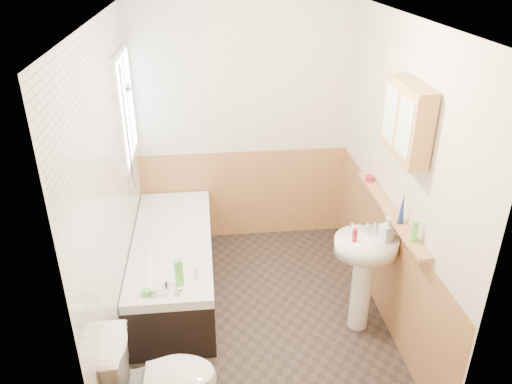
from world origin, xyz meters
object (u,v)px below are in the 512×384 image
at_px(bathtub, 174,263).
at_px(toilet, 160,381).
at_px(sink, 364,264).
at_px(pine_shelf, 390,210).
at_px(medicine_cabinet, 407,120).

height_order(bathtub, toilet, toilet).
bearing_deg(sink, toilet, -141.80).
height_order(pine_shelf, medicine_cabinet, medicine_cabinet).
bearing_deg(medicine_cabinet, bathtub, 158.27).
distance_m(toilet, pine_shelf, 2.13).
bearing_deg(toilet, bathtub, -1.04).
bearing_deg(pine_shelf, sink, -151.35).
height_order(sink, medicine_cabinet, medicine_cabinet).
distance_m(bathtub, sink, 1.73).
relative_size(sink, medicine_cabinet, 1.70).
height_order(sink, pine_shelf, pine_shelf).
bearing_deg(bathtub, pine_shelf, -17.27).
distance_m(pine_shelf, medicine_cabinet, 0.81).
height_order(toilet, medicine_cabinet, medicine_cabinet).
distance_m(toilet, sink, 1.81).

